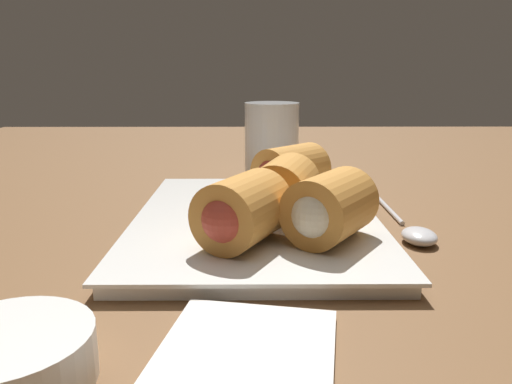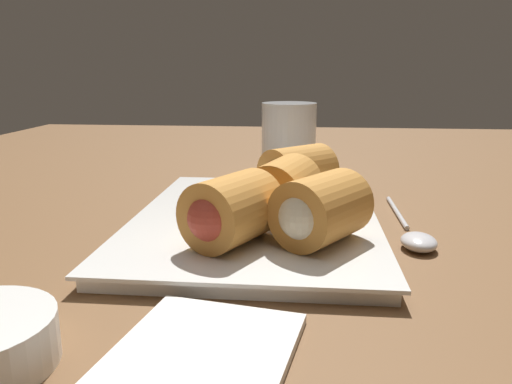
% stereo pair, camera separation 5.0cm
% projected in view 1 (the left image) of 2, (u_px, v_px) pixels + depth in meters
% --- Properties ---
extents(table_surface, '(1.80, 1.40, 0.02)m').
position_uv_depth(table_surface, '(271.00, 240.00, 0.50)').
color(table_surface, brown).
rests_on(table_surface, ground).
extents(serving_plate, '(0.33, 0.24, 0.01)m').
position_uv_depth(serving_plate, '(256.00, 222.00, 0.50)').
color(serving_plate, silver).
rests_on(serving_plate, table_surface).
extents(roll_front_left, '(0.09, 0.08, 0.06)m').
position_uv_depth(roll_front_left, '(283.00, 188.00, 0.48)').
color(roll_front_left, '#C68438').
rests_on(roll_front_left, serving_plate).
extents(roll_front_right, '(0.09, 0.09, 0.06)m').
position_uv_depth(roll_front_right, '(288.00, 172.00, 0.56)').
color(roll_front_right, '#C68438').
rests_on(roll_front_right, serving_plate).
extents(roll_back_left, '(0.09, 0.09, 0.06)m').
position_uv_depth(roll_back_left, '(240.00, 212.00, 0.41)').
color(roll_back_left, '#C68438').
rests_on(roll_back_left, serving_plate).
extents(roll_back_right, '(0.09, 0.09, 0.06)m').
position_uv_depth(roll_back_right, '(328.00, 208.00, 0.42)').
color(roll_back_right, '#C68438').
rests_on(roll_back_right, serving_plate).
extents(dipping_bowl_near, '(0.09, 0.09, 0.03)m').
position_uv_depth(dipping_bowl_near, '(8.00, 357.00, 0.25)').
color(dipping_bowl_near, silver).
rests_on(dipping_bowl_near, table_surface).
extents(spoon, '(0.19, 0.03, 0.01)m').
position_uv_depth(spoon, '(414.00, 232.00, 0.48)').
color(spoon, silver).
rests_on(spoon, table_surface).
extents(napkin, '(0.13, 0.12, 0.01)m').
position_uv_depth(napkin, '(245.00, 357.00, 0.28)').
color(napkin, silver).
rests_on(napkin, table_surface).
extents(drinking_glass, '(0.08, 0.08, 0.11)m').
position_uv_depth(drinking_glass, '(272.00, 141.00, 0.72)').
color(drinking_glass, silver).
rests_on(drinking_glass, table_surface).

